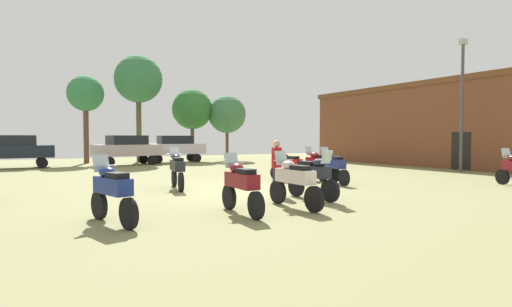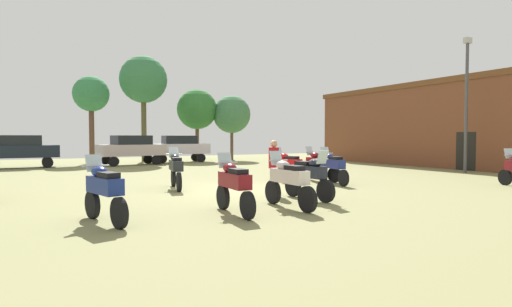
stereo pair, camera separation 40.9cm
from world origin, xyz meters
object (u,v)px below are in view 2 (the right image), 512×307
object	(u,v)px
tree_6	(232,115)
tree_2	(91,95)
motorcycle_9	(104,190)
tree_4	(143,80)
motorcycle_10	(309,175)
motorcycle_11	(289,180)
motorcycle_6	(332,166)
motorcycle_12	(234,184)
tree_1	(197,110)
car_4	(132,148)
car_3	(179,147)
person_1	(274,163)
brick_building	(458,124)
lamp_post	(466,98)
motorcycle_5	(320,164)
car_1	(20,149)
motorcycle_1	(176,168)
motorcycle_13	(288,165)

from	to	relation	value
tree_6	tree_2	bearing A→B (deg)	174.72
motorcycle_9	tree_4	size ratio (longest dim) A/B	0.26
motorcycle_10	motorcycle_11	distance (m)	1.62
motorcycle_10	tree_6	distance (m)	22.23
motorcycle_6	motorcycle_12	xyz separation A→B (m)	(-6.22, -3.96, 0.00)
motorcycle_6	tree_1	distance (m)	19.18
motorcycle_10	motorcycle_12	bearing A→B (deg)	12.63
motorcycle_9	motorcycle_10	bearing A→B (deg)	-8.07
motorcycle_12	car_4	size ratio (longest dim) A/B	0.47
tree_4	tree_6	distance (m)	7.52
car_3	tree_4	size ratio (longest dim) A/B	0.54
person_1	motorcycle_6	bearing A→B (deg)	-77.91
motorcycle_12	car_3	bearing A→B (deg)	77.57
brick_building	lamp_post	world-z (taller)	lamp_post
brick_building	motorcycle_10	size ratio (longest dim) A/B	9.77
motorcycle_5	tree_6	bearing A→B (deg)	68.91
motorcycle_11	person_1	distance (m)	2.62
motorcycle_5	tree_6	size ratio (longest dim) A/B	0.42
car_3	tree_1	bearing A→B (deg)	-43.83
car_1	motorcycle_12	bearing A→B (deg)	-165.22
tree_1	motorcycle_11	bearing A→B (deg)	-104.06
motorcycle_6	tree_1	xyz separation A→B (m)	(1.11, 18.84, 3.42)
motorcycle_11	car_3	distance (m)	20.86
motorcycle_10	car_1	distance (m)	20.44
lamp_post	motorcycle_6	bearing A→B (deg)	-175.12
motorcycle_11	tree_1	distance (m)	23.65
motorcycle_9	lamp_post	bearing A→B (deg)	-1.13
tree_2	lamp_post	xyz separation A→B (m)	(16.54, -18.11, -0.99)
tree_4	lamp_post	world-z (taller)	tree_4
person_1	tree_2	xyz separation A→B (m)	(-3.37, 20.37, 3.90)
brick_building	motorcycle_1	xyz separation A→B (m)	(-19.90, -2.85, -1.98)
brick_building	motorcycle_6	bearing A→B (deg)	-162.72
motorcycle_9	tree_2	distance (m)	23.01
motorcycle_11	tree_1	bearing A→B (deg)	74.01
person_1	lamp_post	xyz separation A→B (m)	(13.17, 2.26, 2.91)
brick_building	motorcycle_6	xyz separation A→B (m)	(-13.87, -4.32, -1.99)
motorcycle_9	motorcycle_12	distance (m)	2.98
motorcycle_9	lamp_post	world-z (taller)	lamp_post
car_1	motorcycle_10	bearing A→B (deg)	-156.38
motorcycle_9	tree_6	distance (m)	25.32
motorcycle_10	motorcycle_1	bearing A→B (deg)	-63.97
brick_building	motorcycle_10	distance (m)	18.69
motorcycle_11	motorcycle_12	distance (m)	1.65
tree_4	motorcycle_12	bearing A→B (deg)	-97.49
tree_1	car_1	bearing A→B (deg)	-166.35
motorcycle_11	car_1	bearing A→B (deg)	107.24
motorcycle_13	motorcycle_11	bearing A→B (deg)	-134.80
car_3	car_4	bearing A→B (deg)	112.93
tree_4	lamp_post	size ratio (longest dim) A/B	1.14
brick_building	tree_6	world-z (taller)	brick_building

